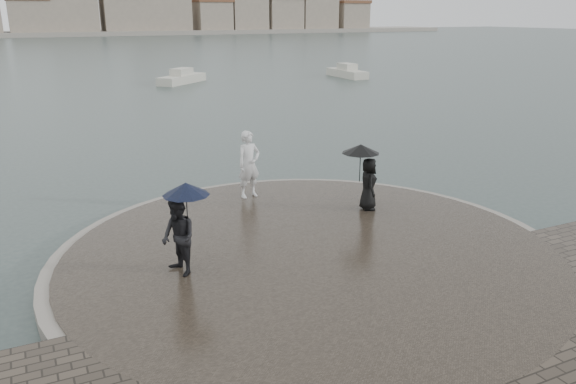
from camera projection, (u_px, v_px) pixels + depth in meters
ground at (396, 332)px, 10.81m from camera, size 400.00×400.00×0.00m
kerb_ring at (311, 256)px, 13.76m from camera, size 12.50×12.50×0.32m
quay_tip at (311, 256)px, 13.75m from camera, size 11.90×11.90×0.36m
statue at (249, 164)px, 17.31m from camera, size 0.84×0.62×2.09m
visitor_left at (180, 226)px, 12.12m from camera, size 1.18×1.10×2.04m
visitor_right at (366, 172)px, 16.16m from camera, size 1.16×1.09×1.95m
far_skyline at (2, 14)px, 144.27m from camera, size 260.00×20.00×37.00m
boats at (157, 84)px, 45.72m from camera, size 43.46×9.69×1.50m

